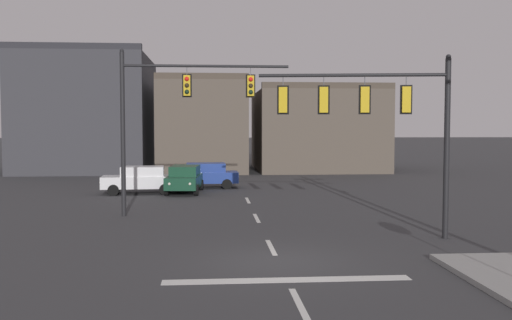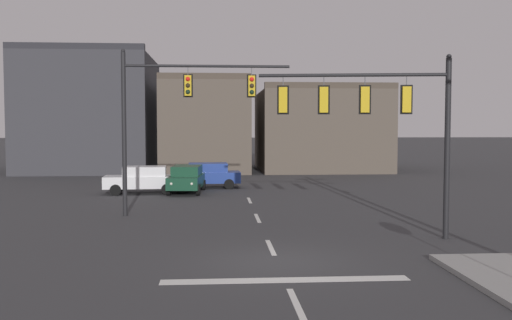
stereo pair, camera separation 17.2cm
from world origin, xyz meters
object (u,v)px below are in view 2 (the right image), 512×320
(signal_mast_far_side, at_px, (171,105))
(car_lot_farside, at_px, (143,179))
(car_lot_nearside, at_px, (187,178))
(car_lot_middle, at_px, (206,175))
(signal_mast_near_side, at_px, (380,113))

(signal_mast_far_side, height_order, car_lot_farside, signal_mast_far_side)
(car_lot_nearside, relative_size, car_lot_middle, 1.01)
(car_lot_nearside, xyz_separation_m, car_lot_middle, (1.12, 2.55, 0.00))
(signal_mast_far_side, distance_m, car_lot_nearside, 9.70)
(car_lot_nearside, bearing_deg, signal_mast_near_side, -62.71)
(signal_mast_near_side, relative_size, car_lot_middle, 1.47)
(car_lot_middle, bearing_deg, car_lot_farside, -142.38)
(signal_mast_near_side, relative_size, signal_mast_far_side, 0.90)
(car_lot_nearside, bearing_deg, car_lot_farside, -173.53)
(signal_mast_far_side, xyz_separation_m, car_lot_farside, (-2.36, 8.53, -4.02))
(signal_mast_near_side, bearing_deg, car_lot_nearside, 117.29)
(signal_mast_near_side, bearing_deg, car_lot_middle, 110.46)
(car_lot_middle, xyz_separation_m, car_lot_farside, (-3.69, -2.84, 0.00))
(car_lot_farside, bearing_deg, signal_mast_far_side, -74.56)
(signal_mast_far_side, height_order, car_lot_middle, signal_mast_far_side)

